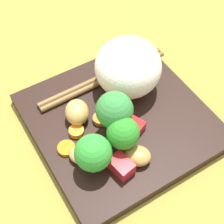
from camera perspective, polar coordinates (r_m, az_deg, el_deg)
ground_plane at (r=49.57cm, az=1.19°, el=-2.55°), size 110.00×110.00×2.00cm
square_plate at (r=48.07cm, az=1.22°, el=-1.31°), size 23.03×23.03×1.68cm
rice_mound at (r=48.21cm, az=2.68°, el=7.47°), size 13.45×13.32×7.67cm
broccoli_floret_0 at (r=42.46cm, az=0.40°, el=0.21°), size 4.76×4.76×6.91cm
broccoli_floret_1 at (r=40.71cm, az=-3.14°, el=-6.83°), size 4.55×4.55×5.41cm
broccoli_floret_2 at (r=41.76cm, az=1.85°, el=-3.59°), size 4.09×4.09×5.59cm
carrot_slice_0 at (r=44.56cm, az=-2.69°, el=-5.51°), size 3.28×3.28×0.46cm
carrot_slice_1 at (r=46.92cm, az=0.73°, el=-0.91°), size 4.11×4.11×0.56cm
carrot_slice_2 at (r=46.66cm, az=-1.94°, el=-1.16°), size 2.91×2.91×0.77cm
carrot_slice_3 at (r=45.74cm, az=-5.90°, el=-3.18°), size 2.74×2.74×0.77cm
carrot_slice_4 at (r=44.63cm, az=-7.56°, el=-5.96°), size 3.25×3.25×0.51cm
pepper_chunk_1 at (r=45.68cm, az=3.86°, el=-2.31°), size 2.84×2.63×1.42cm
pepper_chunk_2 at (r=42.22cm, az=1.52°, el=-8.91°), size 3.35×2.64×1.89cm
chicken_piece_0 at (r=46.24cm, az=-5.81°, el=-0.02°), size 4.85×4.53×2.89cm
chicken_piece_1 at (r=42.99cm, az=4.27°, el=-7.23°), size 4.36×4.39×1.92cm
chicken_piece_2 at (r=43.37cm, az=-5.53°, el=-7.13°), size 3.13×2.87×1.46cm
chopstick_pair at (r=51.36cm, az=-1.32°, el=5.61°), size 1.96×21.06×0.82cm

